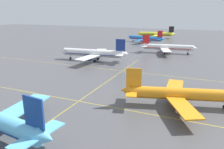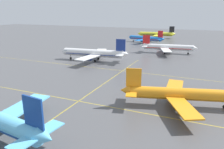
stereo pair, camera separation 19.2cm
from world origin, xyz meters
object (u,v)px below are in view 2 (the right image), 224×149
object	(u,v)px
airliner_second_row	(180,94)
airliner_far_left_stand	(168,47)
airliner_far_right_stand	(146,38)
airliner_distant_taxiway	(157,34)
airliner_third_row	(94,53)

from	to	relation	value
airliner_second_row	airliner_far_left_stand	world-z (taller)	airliner_far_left_stand
airliner_far_left_stand	airliner_far_right_stand	world-z (taller)	airliner_far_left_stand
airliner_far_left_stand	airliner_distant_taxiway	xyz separation A→B (m)	(-22.54, 72.40, 0.11)
airliner_third_row	airliner_far_right_stand	world-z (taller)	airliner_third_row
airliner_second_row	airliner_third_row	distance (m)	63.20
airliner_second_row	airliner_distant_taxiway	xyz separation A→B (m)	(-39.21, 149.78, 0.22)
airliner_third_row	airliner_distant_taxiway	world-z (taller)	airliner_third_row
airliner_third_row	airliner_far_left_stand	xyz separation A→B (m)	(31.46, 36.43, -0.37)
airliner_far_right_stand	airliner_distant_taxiway	size ratio (longest dim) A/B	0.92
airliner_third_row	airliner_far_right_stand	xyz separation A→B (m)	(7.43, 75.49, -0.56)
airliner_second_row	airliner_third_row	size ratio (longest dim) A/B	0.87
airliner_far_right_stand	airliner_distant_taxiway	xyz separation A→B (m)	(1.49, 33.34, 0.30)
airliner_third_row	airliner_far_left_stand	size ratio (longest dim) A/B	1.10
airliner_second_row	airliner_third_row	xyz separation A→B (m)	(-48.13, 40.95, 0.48)
airliner_third_row	airliner_far_left_stand	distance (m)	48.13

